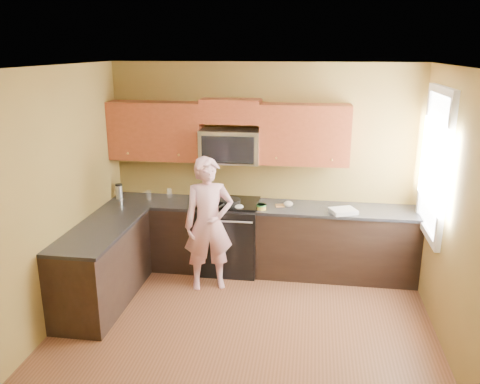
% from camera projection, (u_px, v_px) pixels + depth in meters
% --- Properties ---
extents(floor, '(4.00, 4.00, 0.00)m').
position_uv_depth(floor, '(241.00, 342.00, 4.95)').
color(floor, brown).
rests_on(floor, ground).
extents(ceiling, '(4.00, 4.00, 0.00)m').
position_uv_depth(ceiling, '(241.00, 68.00, 4.18)').
color(ceiling, white).
rests_on(ceiling, ground).
extents(wall_back, '(4.00, 0.00, 4.00)m').
position_uv_depth(wall_back, '(263.00, 167.00, 6.46)').
color(wall_back, olive).
rests_on(wall_back, ground).
extents(wall_front, '(4.00, 0.00, 4.00)m').
position_uv_depth(wall_front, '(187.00, 337.00, 2.67)').
color(wall_front, olive).
rests_on(wall_front, ground).
extents(wall_left, '(0.00, 4.00, 4.00)m').
position_uv_depth(wall_left, '(42.00, 207.00, 4.85)').
color(wall_left, olive).
rests_on(wall_left, ground).
extents(wall_right, '(0.00, 4.00, 4.00)m').
position_uv_depth(wall_right, '(466.00, 228.00, 4.28)').
color(wall_right, olive).
rests_on(wall_right, ground).
extents(cabinet_back_run, '(4.00, 0.60, 0.88)m').
position_uv_depth(cabinet_back_run, '(259.00, 239.00, 6.43)').
color(cabinet_back_run, black).
rests_on(cabinet_back_run, floor).
extents(cabinet_left_run, '(0.60, 1.60, 0.88)m').
position_uv_depth(cabinet_left_run, '(103.00, 267.00, 5.63)').
color(cabinet_left_run, black).
rests_on(cabinet_left_run, floor).
extents(countertop_back, '(4.00, 0.62, 0.04)m').
position_uv_depth(countertop_back, '(260.00, 206.00, 6.29)').
color(countertop_back, black).
rests_on(countertop_back, cabinet_back_run).
extents(countertop_left, '(0.62, 1.60, 0.04)m').
position_uv_depth(countertop_left, '(100.00, 229.00, 5.50)').
color(countertop_left, black).
rests_on(countertop_left, cabinet_left_run).
extents(stove, '(0.76, 0.65, 0.95)m').
position_uv_depth(stove, '(229.00, 236.00, 6.46)').
color(stove, black).
rests_on(stove, floor).
extents(microwave, '(0.76, 0.40, 0.42)m').
position_uv_depth(microwave, '(230.00, 162.00, 6.30)').
color(microwave, silver).
rests_on(microwave, wall_back).
extents(upper_cab_left, '(1.22, 0.33, 0.75)m').
position_uv_depth(upper_cab_left, '(157.00, 159.00, 6.47)').
color(upper_cab_left, brown).
rests_on(upper_cab_left, wall_back).
extents(upper_cab_right, '(1.12, 0.33, 0.75)m').
position_uv_depth(upper_cab_right, '(304.00, 164.00, 6.20)').
color(upper_cab_right, brown).
rests_on(upper_cab_right, wall_back).
extents(upper_cab_over_mw, '(0.76, 0.33, 0.30)m').
position_uv_depth(upper_cab_over_mw, '(231.00, 111.00, 6.15)').
color(upper_cab_over_mw, brown).
rests_on(upper_cab_over_mw, wall_back).
extents(window, '(0.06, 1.06, 1.66)m').
position_uv_depth(window, '(435.00, 164.00, 5.33)').
color(window, white).
rests_on(window, wall_right).
extents(woman, '(0.70, 0.57, 1.65)m').
position_uv_depth(woman, '(209.00, 224.00, 5.88)').
color(woman, pink).
rests_on(woman, floor).
extents(frying_pan, '(0.43, 0.58, 0.07)m').
position_uv_depth(frying_pan, '(229.00, 204.00, 6.23)').
color(frying_pan, black).
rests_on(frying_pan, stove).
extents(butter_tub, '(0.15, 0.15, 0.09)m').
position_uv_depth(butter_tub, '(261.00, 210.00, 6.11)').
color(butter_tub, yellow).
rests_on(butter_tub, countertop_back).
extents(toast_slice, '(0.13, 0.13, 0.01)m').
position_uv_depth(toast_slice, '(280.00, 206.00, 6.24)').
color(toast_slice, '#B27F47').
rests_on(toast_slice, countertop_back).
extents(napkin_a, '(0.13, 0.14, 0.06)m').
position_uv_depth(napkin_a, '(239.00, 207.00, 6.11)').
color(napkin_a, silver).
rests_on(napkin_a, countertop_back).
extents(napkin_b, '(0.16, 0.17, 0.07)m').
position_uv_depth(napkin_b, '(288.00, 204.00, 6.22)').
color(napkin_b, silver).
rests_on(napkin_b, countertop_back).
extents(dish_towel, '(0.37, 0.34, 0.05)m').
position_uv_depth(dish_towel, '(343.00, 211.00, 5.98)').
color(dish_towel, white).
rests_on(dish_towel, countertop_back).
extents(travel_mug, '(0.11, 0.11, 0.20)m').
position_uv_depth(travel_mug, '(120.00, 198.00, 6.56)').
color(travel_mug, silver).
rests_on(travel_mug, countertop_back).
extents(glass_a, '(0.09, 0.09, 0.12)m').
position_uv_depth(glass_a, '(149.00, 195.00, 6.50)').
color(glass_a, silver).
rests_on(glass_a, countertop_back).
extents(glass_b, '(0.09, 0.09, 0.12)m').
position_uv_depth(glass_b, '(169.00, 193.00, 6.59)').
color(glass_b, silver).
rests_on(glass_b, countertop_back).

